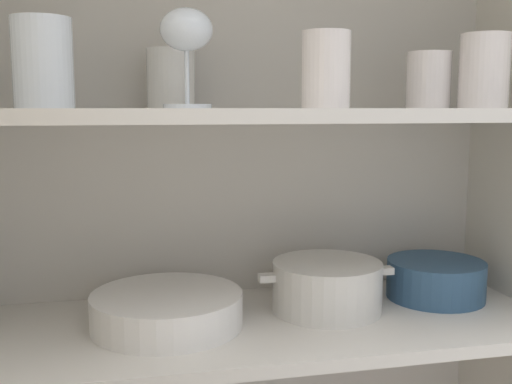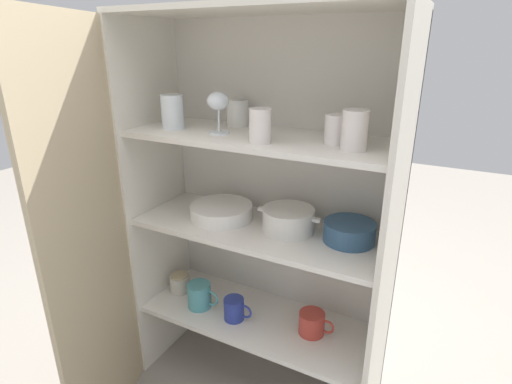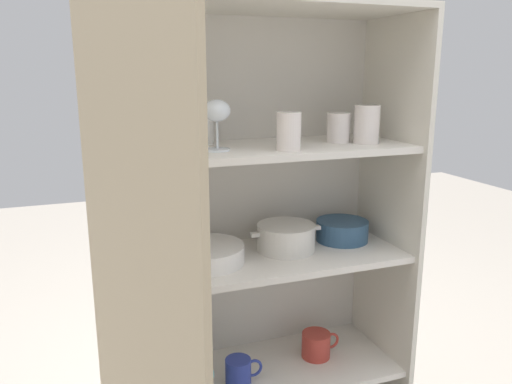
{
  "view_description": "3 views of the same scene",
  "coord_description": "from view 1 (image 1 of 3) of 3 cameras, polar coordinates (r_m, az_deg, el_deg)",
  "views": [
    {
      "loc": [
        -0.22,
        -0.74,
        1.06
      ],
      "look_at": [
        -0.01,
        0.2,
        0.93
      ],
      "focal_mm": 42.0,
      "sensor_mm": 36.0,
      "label": 1
    },
    {
      "loc": [
        0.61,
        -1.01,
        1.35
      ],
      "look_at": [
        -0.01,
        0.17,
        0.86
      ],
      "focal_mm": 28.0,
      "sensor_mm": 36.0,
      "label": 2
    },
    {
      "loc": [
        -0.5,
        -1.19,
        1.27
      ],
      "look_at": [
        0.0,
        0.18,
        0.92
      ],
      "focal_mm": 35.0,
      "sensor_mm": 36.0,
      "label": 3
    }
  ],
  "objects": [
    {
      "name": "shelf_board_upper",
      "position": [
        0.94,
        1.14,
        7.38
      ],
      "size": [
        0.92,
        0.34,
        0.02
      ],
      "primitive_type": "cube",
      "color": "silver"
    },
    {
      "name": "cupboard_back_panel",
      "position": [
        1.16,
        -1.03,
        -9.06
      ],
      "size": [
        0.95,
        0.02,
        1.44
      ],
      "primitive_type": "cube",
      "color": "silver",
      "rests_on": "ground_plane"
    },
    {
      "name": "tumbler_glass_3",
      "position": [
        0.87,
        -19.64,
        11.48
      ],
      "size": [
        0.08,
        0.08,
        0.12
      ],
      "color": "white",
      "rests_on": "shelf_board_upper"
    },
    {
      "name": "wine_glass_0",
      "position": [
        0.88,
        -6.65,
        14.53
      ],
      "size": [
        0.08,
        0.08,
        0.14
      ],
      "color": "white",
      "rests_on": "shelf_board_upper"
    },
    {
      "name": "tumbler_glass_4",
      "position": [
        1.03,
        20.89,
        10.7
      ],
      "size": [
        0.08,
        0.08,
        0.12
      ],
      "color": "silver",
      "rests_on": "shelf_board_upper"
    },
    {
      "name": "plate_stack_white",
      "position": [
        0.97,
        -8.47,
        -11.01
      ],
      "size": [
        0.24,
        0.24,
        0.05
      ],
      "color": "white",
      "rests_on": "shelf_board_middle"
    },
    {
      "name": "tumbler_glass_1",
      "position": [
        0.86,
        6.65,
        11.47
      ],
      "size": [
        0.07,
        0.07,
        0.11
      ],
      "color": "silver",
      "rests_on": "shelf_board_upper"
    },
    {
      "name": "tumbler_glass_0",
      "position": [
        1.02,
        -8.11,
        10.64
      ],
      "size": [
        0.08,
        0.08,
        0.1
      ],
      "color": "white",
      "rests_on": "shelf_board_upper"
    },
    {
      "name": "shelf_board_middle",
      "position": [
        1.0,
        1.08,
        -12.62
      ],
      "size": [
        0.92,
        0.34,
        0.02
      ],
      "primitive_type": "cube",
      "color": "silver"
    },
    {
      "name": "tumbler_glass_2",
      "position": [
        1.03,
        16.1,
        10.19
      ],
      "size": [
        0.07,
        0.07,
        0.09
      ],
      "color": "silver",
      "rests_on": "shelf_board_upper"
    },
    {
      "name": "casserole_dish",
      "position": [
        1.03,
        6.77,
        -8.89
      ],
      "size": [
        0.24,
        0.19,
        0.08
      ],
      "color": "silver",
      "rests_on": "shelf_board_middle"
    },
    {
      "name": "mixing_bowl_large",
      "position": [
        1.14,
        16.74,
        -7.82
      ],
      "size": [
        0.17,
        0.17,
        0.07
      ],
      "color": "#33567A",
      "rests_on": "shelf_board_middle"
    }
  ]
}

